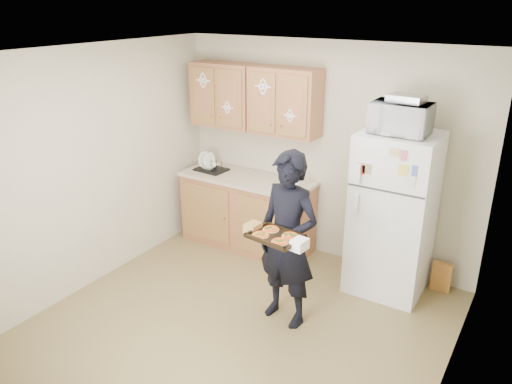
# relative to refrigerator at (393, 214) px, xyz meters

# --- Properties ---
(floor) EXTENTS (3.60, 3.60, 0.00)m
(floor) POSITION_rel_refrigerator_xyz_m (-0.95, -1.43, -0.85)
(floor) COLOR brown
(floor) RESTS_ON ground
(ceiling) EXTENTS (3.60, 3.60, 0.00)m
(ceiling) POSITION_rel_refrigerator_xyz_m (-0.95, -1.43, 1.65)
(ceiling) COLOR silver
(ceiling) RESTS_ON wall_back
(wall_back) EXTENTS (3.60, 0.04, 2.50)m
(wall_back) POSITION_rel_refrigerator_xyz_m (-0.95, 0.37, 0.40)
(wall_back) COLOR beige
(wall_back) RESTS_ON floor
(wall_front) EXTENTS (3.60, 0.04, 2.50)m
(wall_front) POSITION_rel_refrigerator_xyz_m (-0.95, -3.23, 0.40)
(wall_front) COLOR beige
(wall_front) RESTS_ON floor
(wall_left) EXTENTS (0.04, 3.60, 2.50)m
(wall_left) POSITION_rel_refrigerator_xyz_m (-2.75, -1.43, 0.40)
(wall_left) COLOR beige
(wall_left) RESTS_ON floor
(wall_right) EXTENTS (0.04, 3.60, 2.50)m
(wall_right) POSITION_rel_refrigerator_xyz_m (0.85, -1.43, 0.40)
(wall_right) COLOR beige
(wall_right) RESTS_ON floor
(refrigerator) EXTENTS (0.75, 0.70, 1.70)m
(refrigerator) POSITION_rel_refrigerator_xyz_m (0.00, 0.00, 0.00)
(refrigerator) COLOR white
(refrigerator) RESTS_ON floor
(base_cabinet) EXTENTS (1.60, 0.60, 0.86)m
(base_cabinet) POSITION_rel_refrigerator_xyz_m (-1.80, 0.05, -0.42)
(base_cabinet) COLOR #985934
(base_cabinet) RESTS_ON floor
(countertop) EXTENTS (1.64, 0.64, 0.04)m
(countertop) POSITION_rel_refrigerator_xyz_m (-1.80, 0.05, 0.03)
(countertop) COLOR beige
(countertop) RESTS_ON base_cabinet
(upper_cab_left) EXTENTS (0.80, 0.33, 0.75)m
(upper_cab_left) POSITION_rel_refrigerator_xyz_m (-2.20, 0.18, 0.98)
(upper_cab_left) COLOR #985934
(upper_cab_left) RESTS_ON wall_back
(upper_cab_right) EXTENTS (0.80, 0.33, 0.75)m
(upper_cab_right) POSITION_rel_refrigerator_xyz_m (-1.38, 0.18, 0.98)
(upper_cab_right) COLOR #985934
(upper_cab_right) RESTS_ON wall_back
(cereal_box) EXTENTS (0.20, 0.07, 0.32)m
(cereal_box) POSITION_rel_refrigerator_xyz_m (0.52, 0.24, -0.69)
(cereal_box) COLOR gold
(cereal_box) RESTS_ON floor
(person) EXTENTS (0.66, 0.48, 1.68)m
(person) POSITION_rel_refrigerator_xyz_m (-0.64, -1.06, -0.01)
(person) COLOR black
(person) RESTS_ON floor
(baking_tray) EXTENTS (0.47, 0.37, 0.04)m
(baking_tray) POSITION_rel_refrigerator_xyz_m (-0.60, -1.36, 0.16)
(baking_tray) COLOR black
(baking_tray) RESTS_ON person
(pizza_front_left) EXTENTS (0.15, 0.15, 0.02)m
(pizza_front_left) POSITION_rel_refrigerator_xyz_m (-0.71, -1.42, 0.17)
(pizza_front_left) COLOR #D85B1B
(pizza_front_left) RESTS_ON baking_tray
(pizza_front_right) EXTENTS (0.15, 0.15, 0.02)m
(pizza_front_right) POSITION_rel_refrigerator_xyz_m (-0.51, -1.44, 0.17)
(pizza_front_right) COLOR #D85B1B
(pizza_front_right) RESTS_ON baking_tray
(pizza_back_left) EXTENTS (0.15, 0.15, 0.02)m
(pizza_back_left) POSITION_rel_refrigerator_xyz_m (-0.69, -1.27, 0.17)
(pizza_back_left) COLOR #D85B1B
(pizza_back_left) RESTS_ON baking_tray
(pizza_back_right) EXTENTS (0.15, 0.15, 0.02)m
(pizza_back_right) POSITION_rel_refrigerator_xyz_m (-0.49, -1.30, 0.17)
(pizza_back_right) COLOR #D85B1B
(pizza_back_right) RESTS_ON baking_tray
(microwave) EXTENTS (0.54, 0.37, 0.30)m
(microwave) POSITION_rel_refrigerator_xyz_m (-0.01, -0.05, 1.00)
(microwave) COLOR white
(microwave) RESTS_ON refrigerator
(foil_pan) EXTENTS (0.35, 0.26, 0.07)m
(foil_pan) POSITION_rel_refrigerator_xyz_m (0.01, -0.02, 1.18)
(foil_pan) COLOR #B2B3BA
(foil_pan) RESTS_ON microwave
(dish_rack) EXTENTS (0.39, 0.30, 0.15)m
(dish_rack) POSITION_rel_refrigerator_xyz_m (-2.31, 0.02, 0.13)
(dish_rack) COLOR black
(dish_rack) RESTS_ON countertop
(bowl) EXTENTS (0.23, 0.23, 0.05)m
(bowl) POSITION_rel_refrigerator_xyz_m (-2.35, 0.02, 0.09)
(bowl) COLOR white
(bowl) RESTS_ON dish_rack
(soap_bottle) EXTENTS (0.10, 0.10, 0.18)m
(soap_bottle) POSITION_rel_refrigerator_xyz_m (-1.10, -0.03, 0.14)
(soap_bottle) COLOR white
(soap_bottle) RESTS_ON countertop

